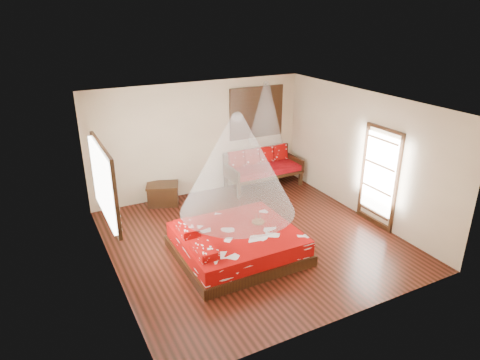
{
  "coord_description": "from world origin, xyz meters",
  "views": [
    {
      "loc": [
        -3.73,
        -6.71,
        4.43
      ],
      "look_at": [
        -0.05,
        0.45,
        1.15
      ],
      "focal_mm": 32.0,
      "sensor_mm": 36.0,
      "label": 1
    }
  ],
  "objects": [
    {
      "name": "storage_chest",
      "position": [
        -1.1,
        2.45,
        0.26
      ],
      "size": [
        0.89,
        0.77,
        0.51
      ],
      "rotation": [
        0.0,
        0.0,
        -0.36
      ],
      "color": "black",
      "rests_on": "floor"
    },
    {
      "name": "window_left",
      "position": [
        -2.71,
        0.2,
        1.7
      ],
      "size": [
        0.1,
        1.74,
        1.34
      ],
      "color": "black",
      "rests_on": "wall_left"
    },
    {
      "name": "mosquito_net_daybed",
      "position": [
        1.59,
        2.25,
        2.0
      ],
      "size": [
        0.87,
        0.87,
        1.5
      ],
      "primitive_type": "cone",
      "color": "white",
      "rests_on": "ceiling"
    },
    {
      "name": "mosquito_net_main",
      "position": [
        -0.54,
        -0.4,
        1.85
      ],
      "size": [
        2.11,
        2.11,
        1.8
      ],
      "primitive_type": "cone",
      "color": "white",
      "rests_on": "ceiling"
    },
    {
      "name": "wine_tray",
      "position": [
        -0.01,
        -0.26,
        0.55
      ],
      "size": [
        0.25,
        0.25,
        0.2
      ],
      "rotation": [
        0.0,
        0.0,
        -0.1
      ],
      "color": "brown",
      "rests_on": "bed"
    },
    {
      "name": "glazed_door",
      "position": [
        2.72,
        -0.6,
        1.07
      ],
      "size": [
        0.08,
        1.02,
        2.16
      ],
      "color": "black",
      "rests_on": "floor"
    },
    {
      "name": "room",
      "position": [
        0.0,
        0.0,
        1.4
      ],
      "size": [
        5.54,
        5.54,
        2.84
      ],
      "color": "black",
      "rests_on": "ground"
    },
    {
      "name": "daybed",
      "position": [
        1.59,
        2.39,
        0.52
      ],
      "size": [
        1.96,
        0.87,
        0.98
      ],
      "color": "black",
      "rests_on": "floor"
    },
    {
      "name": "shutter_panel",
      "position": [
        1.59,
        2.72,
        1.9
      ],
      "size": [
        1.52,
        0.06,
        1.32
      ],
      "color": "black",
      "rests_on": "wall_back"
    },
    {
      "name": "bed",
      "position": [
        -0.56,
        -0.4,
        0.25
      ],
      "size": [
        2.25,
        2.04,
        0.65
      ],
      "rotation": [
        0.0,
        0.0,
        0.0
      ],
      "color": "black",
      "rests_on": "floor"
    }
  ]
}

